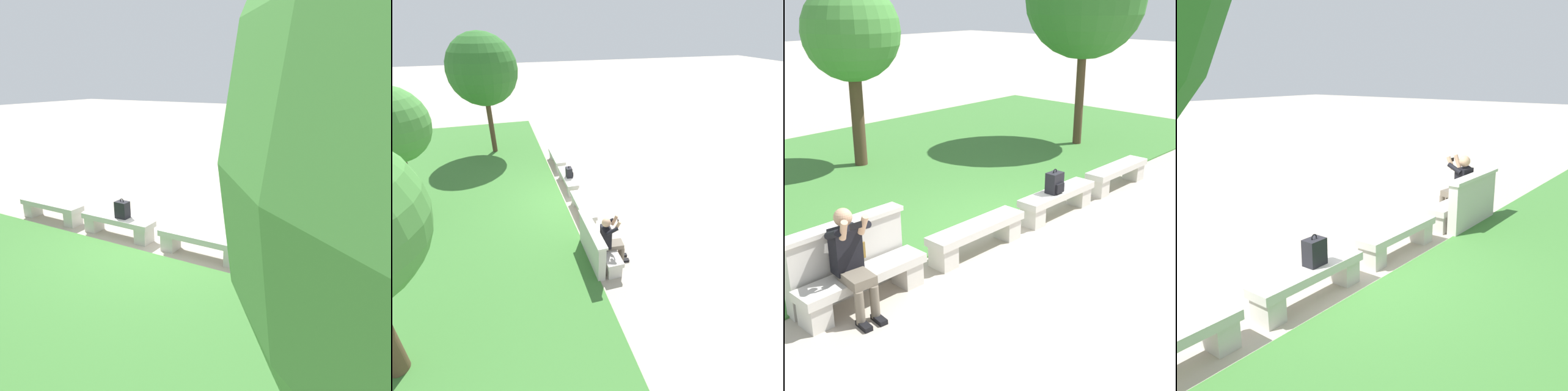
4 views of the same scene
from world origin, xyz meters
The scene contains 7 objects.
ground_plane centered at (0.00, 0.00, 0.00)m, with size 80.00×80.00×0.00m, color #B2A593.
bench_main centered at (-3.05, 0.00, 0.29)m, with size 1.74×0.40×0.45m.
bench_near centered at (-1.02, 0.00, 0.29)m, with size 1.74×0.40×0.45m.
bench_mid centered at (1.02, 0.00, 0.29)m, with size 1.74×0.40×0.45m.
backrest_wall_with_plaque centered at (-3.05, 0.34, 0.52)m, with size 1.70×0.24×1.01m.
person_photographer centered at (-3.24, -0.08, 0.74)m, with size 0.50×0.75×1.32m.
backpack centered at (0.89, -0.03, 0.63)m, with size 0.28×0.24×0.43m.
Camera 4 is at (4.82, 3.95, 2.89)m, focal length 42.00 mm.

